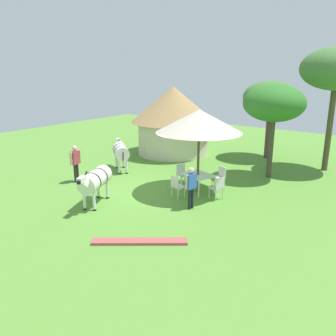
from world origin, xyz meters
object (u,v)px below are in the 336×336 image
thatched_hut (173,118)px  shade_umbrella (199,121)px  patio_chair_near_hut (182,173)px  patio_chair_near_lawn (177,185)px  acacia_tree_far_lawn (270,98)px  zebra_nearest_camera (95,180)px  acacia_tree_behind_hut (274,104)px  standing_watcher (75,160)px  patio_chair_west_end (220,176)px  patio_chair_east_end (218,187)px  patio_dining_table (198,176)px  guest_beside_umbrella (191,184)px  zebra_by_umbrella (121,151)px

thatched_hut → shade_umbrella: bearing=-45.9°
patio_chair_near_hut → patio_chair_near_lawn: size_ratio=1.00×
thatched_hut → acacia_tree_far_lawn: 5.50m
zebra_nearest_camera → acacia_tree_behind_hut: bearing=-142.9°
shade_umbrella → standing_watcher: bearing=-157.4°
acacia_tree_far_lawn → standing_watcher: bearing=-119.2°
patio_chair_west_end → patio_chair_east_end: same height
patio_dining_table → acacia_tree_far_lawn: bearing=88.9°
shade_umbrella → acacia_tree_far_lawn: (0.14, 7.17, 0.44)m
standing_watcher → acacia_tree_behind_hut: 9.15m
standing_watcher → patio_chair_west_end: bearing=108.7°
shade_umbrella → guest_beside_umbrella: bearing=-66.1°
patio_chair_near_lawn → zebra_by_umbrella: zebra_by_umbrella is taller
zebra_by_umbrella → acacia_tree_behind_hut: size_ratio=0.42×
zebra_nearest_camera → acacia_tree_far_lawn: (2.48, 10.61, 2.42)m
patio_chair_east_end → acacia_tree_far_lawn: (-0.96, 7.48, 2.84)m
patio_dining_table → patio_chair_near_hut: (-1.06, 0.42, -0.13)m
shade_umbrella → acacia_tree_behind_hut: bearing=66.4°
thatched_hut → patio_chair_east_end: size_ratio=5.49×
guest_beside_umbrella → zebra_by_umbrella: guest_beside_umbrella is taller
acacia_tree_far_lawn → patio_chair_near_lawn: bearing=-92.9°
thatched_hut → patio_chair_west_end: size_ratio=5.49×
guest_beside_umbrella → thatched_hut: bearing=49.4°
acacia_tree_behind_hut → acacia_tree_far_lawn: (-1.47, 3.47, -0.03)m
thatched_hut → patio_chair_near_lawn: (4.42, -5.97, -1.62)m
acacia_tree_behind_hut → guest_beside_umbrella: bearing=-99.1°
patio_chair_west_end → standing_watcher: size_ratio=0.54×
shade_umbrella → patio_chair_near_hut: 2.66m
patio_chair_near_hut → zebra_by_umbrella: bearing=-68.3°
patio_chair_near_hut → zebra_by_umbrella: zebra_by_umbrella is taller
shade_umbrella → standing_watcher: (-5.05, -2.10, -1.92)m
patio_chair_near_hut → standing_watcher: standing_watcher is taller
shade_umbrella → guest_beside_umbrella: (0.75, -1.70, -1.99)m
patio_chair_west_end → zebra_by_umbrella: bearing=31.3°
thatched_hut → acacia_tree_behind_hut: (6.32, -1.17, 1.25)m
patio_chair_near_lawn → zebra_by_umbrella: size_ratio=0.51×
thatched_hut → standing_watcher: thatched_hut is taller
patio_chair_near_lawn → standing_watcher: bearing=-154.0°
shade_umbrella → guest_beside_umbrella: shade_umbrella is taller
zebra_nearest_camera → acacia_tree_behind_hut: 8.52m
shade_umbrella → patio_chair_east_end: 2.66m
zebra_nearest_camera → patio_chair_near_hut: bearing=-132.2°
standing_watcher → acacia_tree_far_lawn: bearing=139.8°
patio_chair_east_end → standing_watcher: size_ratio=0.54×
patio_dining_table → patio_chair_near_lawn: patio_chair_near_lawn is taller
patio_chair_near_lawn → acacia_tree_far_lawn: acacia_tree_far_lawn is taller
patio_dining_table → acacia_tree_behind_hut: size_ratio=0.34×
guest_beside_umbrella → acacia_tree_behind_hut: bearing=0.6°
patio_chair_east_end → acacia_tree_far_lawn: 8.06m
patio_chair_near_lawn → acacia_tree_far_lawn: size_ratio=0.21×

